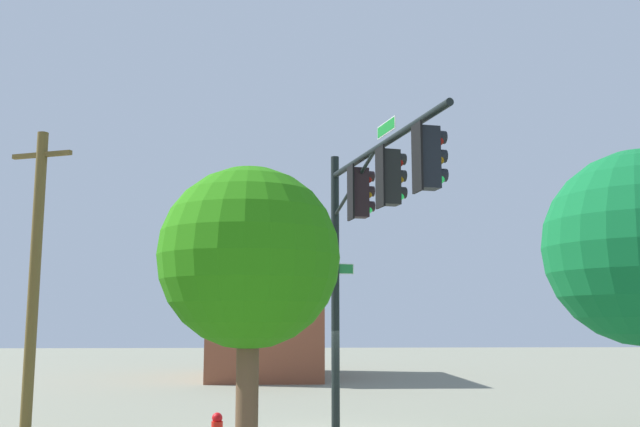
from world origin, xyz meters
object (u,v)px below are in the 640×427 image
(tree_near, at_px, (249,259))
(brick_building, at_px, (268,301))
(signal_pole_assembly, at_px, (371,215))
(utility_pole, at_px, (35,273))

(tree_near, distance_m, brick_building, 25.01)
(signal_pole_assembly, height_order, tree_near, signal_pole_assembly)
(signal_pole_assembly, xyz_separation_m, utility_pole, (-3.82, -8.24, -0.98))
(signal_pole_assembly, xyz_separation_m, brick_building, (-21.81, -2.69, -1.19))
(tree_near, xyz_separation_m, brick_building, (-25.01, -0.30, 0.02))
(tree_near, bearing_deg, brick_building, -179.32)
(signal_pole_assembly, height_order, utility_pole, utility_pole)
(signal_pole_assembly, bearing_deg, tree_near, -36.83)
(brick_building, bearing_deg, tree_near, 0.68)
(signal_pole_assembly, distance_m, utility_pole, 9.13)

